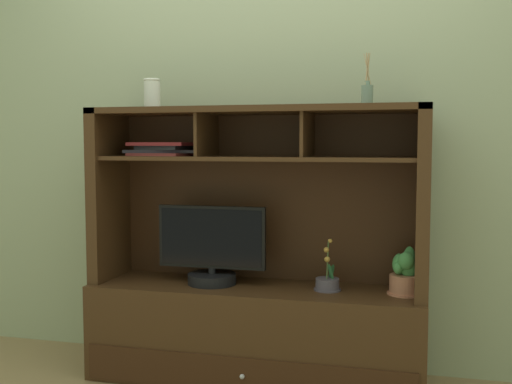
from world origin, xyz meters
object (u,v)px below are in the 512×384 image
object	(u,v)px
potted_fern	(405,276)
ceramic_vase	(152,94)
tv_monitor	(212,252)
magazine_stack_left	(164,149)
media_console	(256,299)
potted_orchid	(327,283)
diffuser_bottle	(367,94)

from	to	relation	value
potted_fern	ceramic_vase	world-z (taller)	ceramic_vase
tv_monitor	magazine_stack_left	world-z (taller)	magazine_stack_left
potted_fern	ceramic_vase	xyz separation A→B (m)	(-1.26, -0.02, 0.87)
media_console	potted_fern	bearing A→B (deg)	-0.60
media_console	ceramic_vase	bearing A→B (deg)	-176.55
ceramic_vase	potted_orchid	bearing A→B (deg)	0.77
media_console	magazine_stack_left	size ratio (longest dim) A/B	4.07
ceramic_vase	diffuser_bottle	bearing A→B (deg)	0.28
media_console	magazine_stack_left	xyz separation A→B (m)	(-0.51, 0.04, 0.75)
tv_monitor	potted_fern	distance (m)	0.95
potted_orchid	diffuser_bottle	xyz separation A→B (m)	(0.18, -0.01, 0.90)
potted_orchid	media_console	bearing A→B (deg)	176.76
potted_fern	magazine_stack_left	xyz separation A→B (m)	(-1.23, 0.05, 0.59)
ceramic_vase	potted_fern	bearing A→B (deg)	1.13
tv_monitor	diffuser_bottle	distance (m)	1.08
tv_monitor	ceramic_vase	bearing A→B (deg)	-179.70
potted_orchid	diffuser_bottle	size ratio (longest dim) A/B	1.06
media_console	ceramic_vase	xyz separation A→B (m)	(-0.54, -0.03, 1.03)
potted_orchid	potted_fern	world-z (taller)	potted_orchid
potted_orchid	diffuser_bottle	world-z (taller)	diffuser_bottle
magazine_stack_left	ceramic_vase	xyz separation A→B (m)	(-0.03, -0.08, 0.28)
diffuser_bottle	magazine_stack_left	bearing A→B (deg)	176.14
media_console	tv_monitor	distance (m)	0.33
media_console	potted_fern	xyz separation A→B (m)	(0.72, -0.01, 0.16)
media_console	tv_monitor	xyz separation A→B (m)	(-0.22, -0.03, 0.24)
potted_fern	magazine_stack_left	bearing A→B (deg)	177.62
diffuser_bottle	ceramic_vase	size ratio (longest dim) A/B	1.60
media_console	potted_orchid	size ratio (longest dim) A/B	6.51
tv_monitor	diffuser_bottle	bearing A→B (deg)	0.28
potted_orchid	ceramic_vase	bearing A→B (deg)	-179.23
media_console	potted_fern	size ratio (longest dim) A/B	7.47
potted_fern	ceramic_vase	distance (m)	1.53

